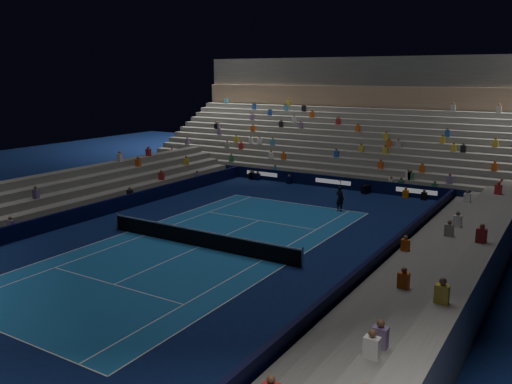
{
  "coord_description": "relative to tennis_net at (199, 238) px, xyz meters",
  "views": [
    {
      "loc": [
        17.47,
        -22.32,
        9.4
      ],
      "look_at": [
        0.0,
        6.0,
        2.0
      ],
      "focal_mm": 37.21,
      "sensor_mm": 36.0,
      "label": 1
    }
  ],
  "objects": [
    {
      "name": "grandstand_east",
      "position": [
        13.17,
        0.0,
        0.41
      ],
      "size": [
        5.0,
        37.0,
        2.5
      ],
      "color": "slate",
      "rests_on": "ground"
    },
    {
      "name": "grandstand_main",
      "position": [
        0.0,
        27.9,
        2.87
      ],
      "size": [
        44.0,
        15.2,
        11.2
      ],
      "color": "slate",
      "rests_on": "ground"
    },
    {
      "name": "grandstand_west",
      "position": [
        -13.17,
        0.0,
        0.41
      ],
      "size": [
        5.0,
        37.0,
        2.5
      ],
      "color": "slate",
      "rests_on": "ground"
    },
    {
      "name": "broadcast_camera",
      "position": [
        3.08,
        17.85,
        -0.16
      ],
      "size": [
        0.64,
        1.03,
        0.67
      ],
      "color": "black",
      "rests_on": "ground"
    },
    {
      "name": "tennis_net",
      "position": [
        0.0,
        0.0,
        0.0
      ],
      "size": [
        12.9,
        0.1,
        1.1
      ],
      "color": "#B2B2B7",
      "rests_on": "ground"
    },
    {
      "name": "sponsor_barrier_far",
      "position": [
        0.0,
        18.5,
        -0.0
      ],
      "size": [
        44.0,
        0.25,
        1.0
      ],
      "primitive_type": "cube",
      "color": "black",
      "rests_on": "ground"
    },
    {
      "name": "tennis_player",
      "position": [
        3.52,
        11.5,
        0.41
      ],
      "size": [
        0.76,
        0.61,
        1.82
      ],
      "primitive_type": "imported",
      "rotation": [
        0.0,
        0.0,
        2.84
      ],
      "color": "black",
      "rests_on": "ground"
    },
    {
      "name": "sponsor_barrier_east",
      "position": [
        9.7,
        0.0,
        -0.0
      ],
      "size": [
        0.25,
        37.0,
        1.0
      ],
      "primitive_type": "cube",
      "color": "black",
      "rests_on": "ground"
    },
    {
      "name": "court_surface",
      "position": [
        0.0,
        0.0,
        -0.5
      ],
      "size": [
        10.97,
        23.77,
        0.01
      ],
      "primitive_type": "cube",
      "color": "#1C5B9B",
      "rests_on": "ground"
    },
    {
      "name": "ground",
      "position": [
        0.0,
        0.0,
        -0.5
      ],
      "size": [
        90.0,
        90.0,
        0.0
      ],
      "primitive_type": "plane",
      "color": "#0B1846",
      "rests_on": "ground"
    },
    {
      "name": "sponsor_barrier_west",
      "position": [
        -9.7,
        0.0,
        -0.0
      ],
      "size": [
        0.25,
        37.0,
        1.0
      ],
      "primitive_type": "cube",
      "color": "black",
      "rests_on": "ground"
    }
  ]
}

